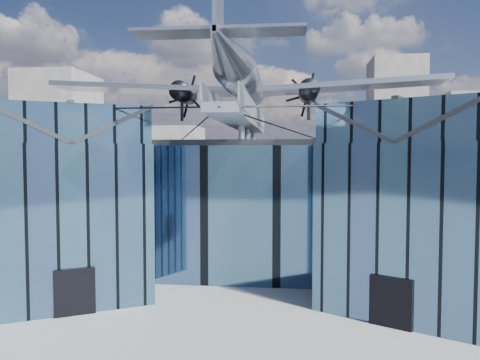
# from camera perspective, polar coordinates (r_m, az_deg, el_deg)

# --- Properties ---
(ground_plane) EXTENTS (120.00, 120.00, 0.00)m
(ground_plane) POSITION_cam_1_polar(r_m,az_deg,el_deg) (30.27, -0.42, -13.94)
(ground_plane) COLOR gray
(museum) EXTENTS (32.88, 24.50, 17.60)m
(museum) POSITION_cam_1_polar(r_m,az_deg,el_deg) (34.90, 0.67, -2.40)
(museum) COLOR #426686
(museum) RESTS_ON ground
(bg_towers) EXTENTS (77.00, 24.50, 26.00)m
(bg_towers) POSITION_cam_1_polar(r_m,az_deg,el_deg) (79.29, 4.82, 3.84)
(bg_towers) COLOR slate
(bg_towers) RESTS_ON ground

